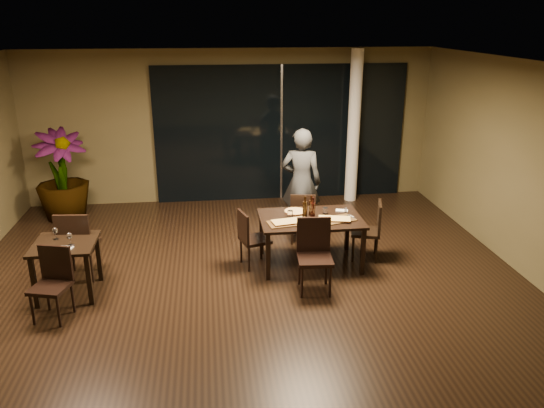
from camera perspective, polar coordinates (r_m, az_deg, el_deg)
The scene contains 31 objects.
ground at distance 7.33m, azimuth -2.54°, elevation -9.54°, with size 8.00×8.00×0.00m, color black.
wall_back at distance 10.65m, azimuth -4.47°, elevation 8.33°, with size 8.00×0.10×3.00m, color brown.
wall_right at distance 8.10m, azimuth 27.21°, elevation 2.59°, with size 0.10×8.00×3.00m, color brown.
ceiling at distance 6.43m, azimuth -2.95°, elevation 14.69°, with size 8.00×8.00×0.04m, color silver.
window_panel at distance 10.69m, azimuth 0.99°, elevation 7.60°, with size 5.00×0.06×2.70m, color black.
column at distance 10.65m, azimuth 8.79°, elevation 8.15°, with size 0.24×0.24×3.00m, color white.
main_table at distance 7.89m, azimuth 4.17°, elevation -1.97°, with size 1.50×1.00×0.75m.
side_table at distance 7.56m, azimuth -21.33°, elevation -4.76°, with size 0.80×0.80×0.75m.
chair_main_far at distance 8.69m, azimuth 3.33°, elevation -1.20°, with size 0.47×0.47×0.88m.
chair_main_near at distance 7.24m, azimuth 4.57°, elevation -5.04°, with size 0.50×0.50×1.00m.
chair_main_left at distance 7.87m, azimuth -2.37°, elevation -3.47°, with size 0.50×0.50×0.87m.
chair_main_right at distance 8.25m, azimuth 10.61°, elevation -2.50°, with size 0.53×0.53×0.92m.
chair_side_far at distance 7.93m, azimuth -20.23°, elevation -3.87°, with size 0.52×0.52×1.03m.
chair_side_near at distance 7.13m, azimuth -22.49°, elevation -7.46°, with size 0.52×0.52×0.91m.
diner at distance 8.96m, azimuth 3.16°, elevation 2.37°, with size 0.62×0.42×1.84m, color #2B2E30.
potted_plant at distance 10.36m, azimuth -21.69°, elevation 2.86°, with size 0.91×0.91×1.67m, color #1A4B19.
pizza_board_left at distance 7.63m, azimuth 1.84°, elevation -2.03°, with size 0.61×0.30×0.01m, color #432D15.
pizza_board_right at distance 7.78m, azimuth 6.74°, elevation -1.73°, with size 0.60×0.30×0.01m, color #3F2B14.
oblong_pizza_left at distance 7.62m, azimuth 1.84°, elevation -1.92°, with size 0.46×0.21×0.02m, color maroon, non-canonical shape.
oblong_pizza_right at distance 7.77m, azimuth 6.75°, elevation -1.62°, with size 0.44×0.20×0.02m, color maroon, non-canonical shape.
round_pizza at distance 8.07m, azimuth 2.53°, elevation -0.81°, with size 0.32×0.32×0.01m, color #A52012.
bottle_a at distance 7.83m, azimuth 3.56°, elevation -0.27°, with size 0.07×0.07×0.32m, color black, non-canonical shape.
bottle_b at distance 7.84m, azimuth 4.43°, elevation -0.36°, with size 0.07×0.07×0.30m, color black, non-canonical shape.
bottle_c at distance 7.91m, azimuth 4.24°, elevation -0.13°, with size 0.07×0.07×0.31m, color black, non-canonical shape.
tumbler_left at distance 7.85m, azimuth 1.97°, elevation -1.06°, with size 0.08×0.08×0.10m, color white.
tumbler_right at distance 8.02m, azimuth 5.76°, elevation -0.72°, with size 0.08×0.08×0.09m, color white.
napkin_near at distance 7.90m, azimuth 8.08°, elevation -1.44°, with size 0.18×0.10×0.01m, color white.
napkin_far at distance 8.17m, azimuth 7.52°, elevation -0.71°, with size 0.18×0.10×0.01m, color white.
wine_glass_a at distance 7.63m, azimuth -22.26°, elevation -2.98°, with size 0.07×0.07×0.16m, color white, non-canonical shape.
wine_glass_b at distance 7.37m, azimuth -20.92°, elevation -3.57°, with size 0.07×0.07×0.16m, color white, non-canonical shape.
side_napkin at distance 7.31m, azimuth -21.33°, elevation -4.43°, with size 0.18×0.11×0.01m, color white.
Camera 1 is at (-0.47, -6.39, 3.56)m, focal length 35.00 mm.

